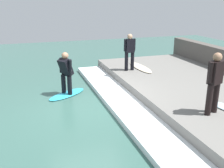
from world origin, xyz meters
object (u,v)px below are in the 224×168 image
at_px(surfboard_riding, 67,94).
at_px(surfer_waiting_far, 130,50).
at_px(surfer_riding, 66,71).
at_px(surfboard_waiting_far, 140,67).
at_px(surfer_waiting_near, 215,80).

distance_m(surfboard_riding, surfer_waiting_far, 3.23).
relative_size(surfer_riding, surfboard_waiting_far, 0.73).
relative_size(surfboard_riding, surfer_waiting_far, 1.09).
distance_m(surfer_riding, surfer_waiting_far, 3.00).
distance_m(surfboard_riding, surfer_riding, 0.87).
xyz_separation_m(surfer_waiting_far, surfboard_waiting_far, (0.61, 0.22, -0.83)).
relative_size(surfboard_riding, surfer_riding, 1.10).
bearing_deg(surfer_riding, surfboard_waiting_far, 19.28).
xyz_separation_m(surfer_riding, surfer_waiting_far, (2.81, 0.98, 0.40)).
distance_m(surfer_riding, surfboard_waiting_far, 3.65).
distance_m(surfer_waiting_near, surfboard_waiting_far, 5.06).
bearing_deg(surfer_waiting_near, surfer_waiting_far, 94.80).
xyz_separation_m(surfboard_riding, surfer_waiting_far, (2.81, 0.98, 1.27)).
height_order(surfer_riding, surfboard_waiting_far, surfer_riding).
xyz_separation_m(surfer_riding, surfboard_waiting_far, (3.42, 1.20, -0.43)).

